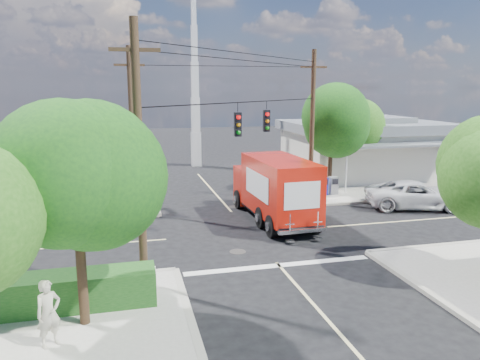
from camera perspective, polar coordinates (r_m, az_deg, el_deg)
name	(u,v)px	position (r m, az deg, el deg)	size (l,w,h in m)	color
ground	(250,233)	(22.52, 1.24, -6.46)	(120.00, 120.00, 0.00)	black
sidewalk_ne	(351,179)	(36.28, 13.39, 0.15)	(14.12, 14.12, 0.14)	#A09A90
sidewalk_nw	(43,194)	(32.71, -22.87, -1.62)	(14.12, 14.12, 0.14)	#A09A90
road_markings	(259,242)	(21.17, 2.30, -7.62)	(32.00, 32.00, 0.01)	beige
building_ne	(365,147)	(37.64, 14.99, 3.94)	(11.80, 10.20, 4.50)	beige
building_nw	(26,158)	(34.07, -24.61, 2.40)	(10.80, 10.20, 4.30)	beige
radio_tower	(195,102)	(41.18, -5.48, 9.50)	(0.80, 0.80, 17.00)	silver
tree_sw_front	(76,181)	(13.45, -19.41, -0.16)	(3.88, 3.78, 6.03)	#422D1C
tree_ne_front	(332,121)	(30.39, 11.17, 7.09)	(4.21, 4.14, 6.66)	#422D1C
tree_ne_back	(353,126)	(33.55, 13.58, 6.37)	(3.77, 3.66, 5.82)	#422D1C
palm_nw_front	(90,119)	(28.31, -17.84, 7.04)	(3.01, 3.08, 5.59)	#422D1C
palm_nw_back	(57,125)	(30.02, -21.45, 6.30)	(3.01, 3.08, 5.19)	#422D1C
utility_poles	(210,133)	(22.77, -3.65, 5.74)	(12.00, 10.68, 9.00)	#473321
picket_fence	(63,282)	(16.44, -20.82, -11.55)	(5.94, 0.06, 1.00)	silver
hedge_sw	(52,293)	(15.73, -21.90, -12.64)	(6.20, 1.20, 1.10)	#134314
vending_boxes	(323,186)	(30.15, 10.10, -0.73)	(1.90, 0.50, 1.10)	red
delivery_truck	(275,188)	(24.25, 4.24, -1.03)	(2.77, 7.86, 3.36)	black
parked_car	(416,195)	(28.72, 20.67, -1.70)	(2.59, 5.62, 1.56)	silver
pedestrian	(49,313)	(13.63, -22.31, -14.80)	(0.67, 0.44, 1.82)	beige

